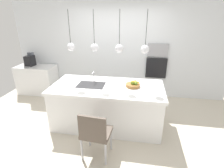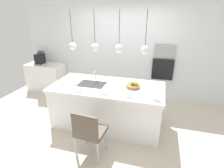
{
  "view_description": "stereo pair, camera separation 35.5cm",
  "coord_description": "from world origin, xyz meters",
  "px_view_note": "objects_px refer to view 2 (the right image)",
  "views": [
    {
      "loc": [
        0.64,
        -3.25,
        2.28
      ],
      "look_at": [
        0.1,
        0.0,
        0.95
      ],
      "focal_mm": 28.13,
      "sensor_mm": 36.0,
      "label": 1
    },
    {
      "loc": [
        0.99,
        -3.17,
        2.28
      ],
      "look_at": [
        0.1,
        0.0,
        0.95
      ],
      "focal_mm": 28.13,
      "sensor_mm": 36.0,
      "label": 2
    }
  ],
  "objects_px": {
    "microwave": "(165,51)",
    "oven": "(163,69)",
    "coffee_machine": "(40,58)",
    "chair_near": "(89,131)",
    "fruit_bowl": "(133,85)"
  },
  "relations": [
    {
      "from": "microwave",
      "to": "oven",
      "type": "xyz_separation_m",
      "value": [
        0.0,
        0.0,
        -0.5
      ]
    },
    {
      "from": "microwave",
      "to": "oven",
      "type": "height_order",
      "value": "microwave"
    },
    {
      "from": "coffee_machine",
      "to": "oven",
      "type": "bearing_deg",
      "value": 4.69
    },
    {
      "from": "oven",
      "to": "chair_near",
      "type": "height_order",
      "value": "oven"
    },
    {
      "from": "coffee_machine",
      "to": "chair_near",
      "type": "distance_m",
      "value": 3.45
    },
    {
      "from": "coffee_machine",
      "to": "chair_near",
      "type": "bearing_deg",
      "value": -42.15
    },
    {
      "from": "fruit_bowl",
      "to": "microwave",
      "type": "relative_size",
      "value": 0.53
    },
    {
      "from": "coffee_machine",
      "to": "oven",
      "type": "relative_size",
      "value": 0.68
    },
    {
      "from": "coffee_machine",
      "to": "microwave",
      "type": "height_order",
      "value": "microwave"
    },
    {
      "from": "oven",
      "to": "fruit_bowl",
      "type": "bearing_deg",
      "value": -109.95
    },
    {
      "from": "fruit_bowl",
      "to": "coffee_machine",
      "type": "distance_m",
      "value": 3.31
    },
    {
      "from": "chair_near",
      "to": "fruit_bowl",
      "type": "bearing_deg",
      "value": 63.29
    },
    {
      "from": "microwave",
      "to": "fruit_bowl",
      "type": "bearing_deg",
      "value": -109.95
    },
    {
      "from": "fruit_bowl",
      "to": "oven",
      "type": "xyz_separation_m",
      "value": [
        0.56,
        1.53,
        -0.08
      ]
    },
    {
      "from": "coffee_machine",
      "to": "fruit_bowl",
      "type": "bearing_deg",
      "value": -21.96
    }
  ]
}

